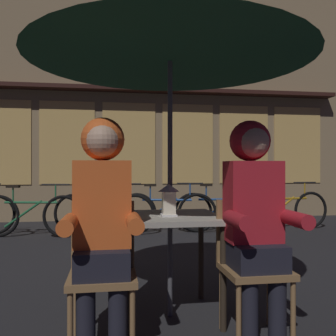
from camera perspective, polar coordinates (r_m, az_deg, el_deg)
name	(u,v)px	position (r m, az deg, el deg)	size (l,w,h in m)	color
ground_plane	(170,315)	(2.93, 0.32, -21.76)	(60.00, 60.00, 0.00)	#232326
cafe_table	(170,229)	(2.76, 0.32, -9.34)	(0.72, 0.72, 0.74)	#B2AD9E
patio_umbrella	(170,36)	(2.89, 0.32, 19.70)	(2.10, 2.10, 2.31)	#4C4C51
lantern	(169,199)	(2.66, 0.11, -4.84)	(0.11, 0.11, 0.23)	white
chair_left	(103,264)	(2.39, -10.03, -14.43)	(0.40, 0.40, 0.87)	olive
chair_right	(251,259)	(2.56, 12.67, -13.47)	(0.40, 0.40, 0.87)	olive
person_left_hooded	(102,208)	(2.27, -10.06, -6.04)	(0.45, 0.56, 1.40)	black
person_right_hooded	(254,205)	(2.45, 13.16, -5.61)	(0.45, 0.56, 1.40)	black
shopfront_building	(128,76)	(8.33, -6.11, 13.92)	(10.00, 0.93, 6.20)	#937A56
bicycle_second	(31,215)	(6.22, -20.38, -6.81)	(1.66, 0.36, 0.84)	black
bicycle_third	(104,213)	(6.19, -9.86, -6.84)	(1.65, 0.40, 0.84)	black
bicycle_fourth	(167,212)	(6.29, -0.18, -6.73)	(1.66, 0.38, 0.84)	black
bicycle_fifth	(223,211)	(6.44, 8.41, -6.57)	(1.67, 0.29, 0.84)	black
bicycle_furthest	(285,210)	(6.87, 17.61, -6.16)	(1.68, 0.21, 0.84)	black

